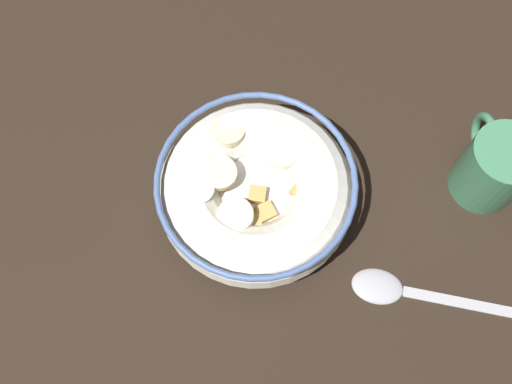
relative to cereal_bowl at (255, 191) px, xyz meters
The scene contains 4 objects.
ground_plane 4.22cm from the cereal_bowl, 132.25° to the right, with size 105.13×105.13×2.00cm, color black.
cereal_bowl is the anchor object (origin of this frame).
spoon 16.35cm from the cereal_bowl, 130.97° to the right, with size 7.68×16.72×0.80cm.
coffee_mug 22.54cm from the cereal_bowl, 92.40° to the right, with size 9.01×6.44×7.73cm.
Camera 1 is at (-20.44, 2.83, 55.29)cm, focal length 41.96 mm.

